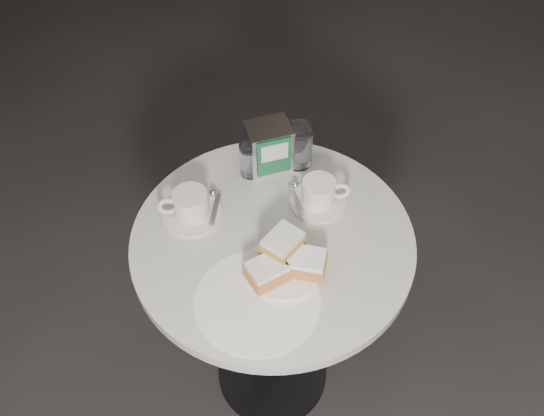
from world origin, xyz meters
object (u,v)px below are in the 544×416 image
Objects in this scene: coffee_cup_right at (319,194)px; water_glass_right at (299,146)px; water_glass_left at (251,159)px; napkin_dispenser at (269,147)px; cafe_table at (273,282)px; beignet_plate at (285,262)px; coffee_cup_left at (191,207)px.

water_glass_right reaches higher than coffee_cup_right.
water_glass_left is 0.72× the size of napkin_dispenser.
cafe_table is at bearing -138.37° from coffee_cup_right.
water_glass_right is (0.07, 0.36, 0.03)m from beignet_plate.
napkin_dispenser reaches higher than coffee_cup_left.
water_glass_right is (0.13, 0.03, 0.01)m from water_glass_left.
beignet_plate is 1.33× the size of coffee_cup_right.
coffee_cup_left is 1.05× the size of coffee_cup_right.
napkin_dispenser is at bearing 88.04° from cafe_table.
cafe_table is 7.68× the size of water_glass_left.
water_glass_right is (0.29, 0.17, 0.03)m from coffee_cup_left.
coffee_cup_right is 0.19m from napkin_dispenser.
beignet_plate is at bearing -100.71° from water_glass_right.
water_glass_left is 0.06m from napkin_dispenser.
coffee_cup_left is at bearing -137.85° from water_glass_left.
water_glass_right is at bearing 12.74° from water_glass_left.
napkin_dispenser reaches higher than water_glass_right.
water_glass_right is 0.91× the size of napkin_dispenser.
water_glass_left is at bearing 145.75° from coffee_cup_right.
cafe_table is 0.32m from coffee_cup_left.
coffee_cup_right is 1.17× the size of napkin_dispenser.
coffee_cup_left reaches higher than cafe_table.
coffee_cup_right is 1.62× the size of water_glass_left.
napkin_dispenser is (0.01, 0.25, 0.27)m from cafe_table.
coffee_cup_left reaches higher than coffee_cup_right.
beignet_plate reaches higher than cafe_table.
napkin_dispenser is (-0.01, 0.35, 0.03)m from beignet_plate.
water_glass_left reaches higher than coffee_cup_right.
water_glass_left reaches higher than beignet_plate.
water_glass_left is at bearing 37.96° from coffee_cup_left.
coffee_cup_left is 0.27m from napkin_dispenser.
coffee_cup_left is at bearing 157.04° from cafe_table.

